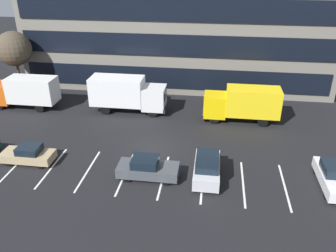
{
  "coord_description": "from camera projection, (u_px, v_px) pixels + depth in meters",
  "views": [
    {
      "loc": [
        4.56,
        -23.97,
        14.21
      ],
      "look_at": [
        1.0,
        1.4,
        1.4
      ],
      "focal_mm": 36.79,
      "sensor_mm": 36.0,
      "label": 1
    }
  ],
  "objects": [
    {
      "name": "ground_plane",
      "position": [
        154.0,
        148.0,
        28.15
      ],
      "size": [
        120.0,
        120.0,
        0.0
      ],
      "primitive_type": "plane",
      "color": "black"
    },
    {
      "name": "lot_markings",
      "position": [
        144.0,
        175.0,
        24.71
      ],
      "size": [
        19.74,
        5.4,
        0.01
      ],
      "color": "silver",
      "rests_on": "ground_plane"
    },
    {
      "name": "box_truck_yellow_all",
      "position": [
        243.0,
        103.0,
        31.96
      ],
      "size": [
        7.08,
        2.34,
        3.28
      ],
      "color": "yellow",
      "rests_on": "ground_plane"
    },
    {
      "name": "box_truck_white",
      "position": [
        127.0,
        93.0,
        33.93
      ],
      "size": [
        7.54,
        2.5,
        3.49
      ],
      "color": "white",
      "rests_on": "ground_plane"
    },
    {
      "name": "box_truck_orange",
      "position": [
        25.0,
        91.0,
        34.85
      ],
      "size": [
        6.98,
        2.31,
        3.23
      ],
      "color": "#D85914",
      "rests_on": "ground_plane"
    },
    {
      "name": "sedan_tan",
      "position": [
        28.0,
        155.0,
        25.98
      ],
      "size": [
        3.91,
        1.64,
        1.4
      ],
      "color": "tan",
      "rests_on": "ground_plane"
    },
    {
      "name": "sedan_white",
      "position": [
        335.0,
        177.0,
        23.21
      ],
      "size": [
        1.88,
        4.49,
        1.61
      ],
      "color": "white",
      "rests_on": "ground_plane"
    },
    {
      "name": "suv_silver",
      "position": [
        207.0,
        167.0,
        23.98
      ],
      "size": [
        1.77,
        4.17,
        1.88
      ],
      "color": "silver",
      "rests_on": "ground_plane"
    },
    {
      "name": "sedan_charcoal",
      "position": [
        147.0,
        168.0,
        24.2
      ],
      "size": [
        4.31,
        1.8,
        1.54
      ],
      "color": "#474C51",
      "rests_on": "ground_plane"
    },
    {
      "name": "bare_tree",
      "position": [
        14.0,
        49.0,
        37.0
      ],
      "size": [
        3.72,
        3.72,
        6.98
      ],
      "color": "#473323",
      "rests_on": "ground_plane"
    }
  ]
}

